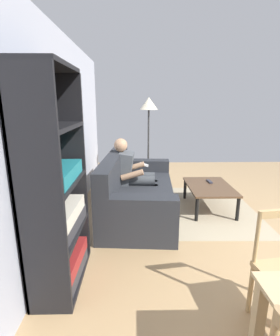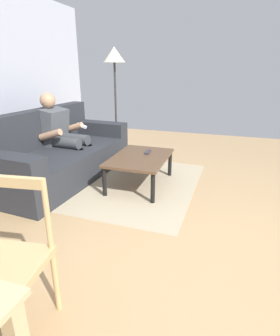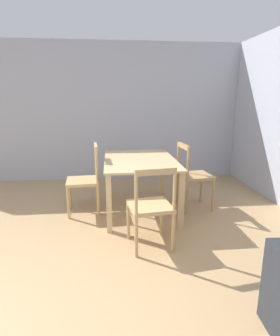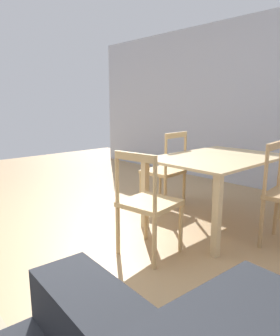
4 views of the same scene
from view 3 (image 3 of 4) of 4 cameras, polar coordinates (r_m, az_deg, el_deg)
ground_plane at (r=2.41m, az=-20.03°, el=-25.98°), size 9.13×9.13×0.00m
wall_side at (r=5.39m, az=-12.13°, el=10.89°), size 0.12×6.05×2.50m
dining_table at (r=3.78m, az=-0.00°, el=0.35°), size 1.37×0.94×0.72m
dining_chair_near_wall at (r=3.96m, az=10.75°, el=-1.61°), size 0.46×0.46×0.92m
dining_chair_facing_couch at (r=2.88m, az=2.19°, el=-7.90°), size 0.48×0.48×0.89m
dining_chair_by_doorway at (r=3.83m, az=-11.11°, el=-2.45°), size 0.45×0.45×0.93m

